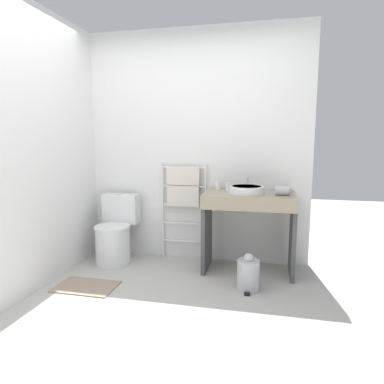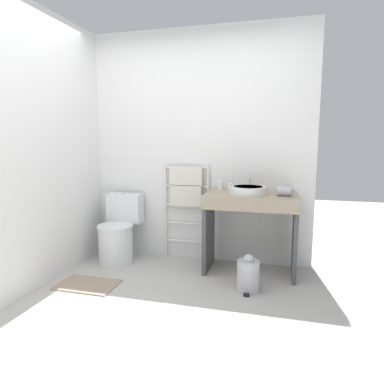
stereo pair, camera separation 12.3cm
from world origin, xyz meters
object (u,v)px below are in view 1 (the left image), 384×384
cup_near_wall (218,185)px  hair_dryer (283,191)px  toilet (115,234)px  towel_radiator (183,193)px  cup_near_edge (229,186)px  sink_basin (246,190)px  trash_bin (248,274)px

cup_near_wall → hair_dryer: bearing=-19.9°
toilet → hair_dryer: 1.89m
toilet → towel_radiator: 0.90m
cup_near_edge → towel_radiator: bearing=171.5°
sink_basin → cup_near_edge: bearing=138.2°
toilet → hair_dryer: hair_dryer is taller
towel_radiator → hair_dryer: size_ratio=6.02×
hair_dryer → towel_radiator: bearing=165.3°
cup_near_edge → hair_dryer: 0.59m
cup_near_wall → hair_dryer: 0.72m
cup_near_edge → cup_near_wall: bearing=161.7°
toilet → cup_near_edge: cup_near_edge is taller
towel_radiator → sink_basin: (0.72, -0.26, 0.09)m
toilet → cup_near_wall: 1.28m
towel_radiator → hair_dryer: (1.07, -0.28, 0.10)m
sink_basin → hair_dryer: hair_dryer is taller
cup_near_wall → trash_bin: 1.04m
sink_basin → hair_dryer: size_ratio=1.94×
sink_basin → hair_dryer: (0.36, -0.03, 0.00)m
towel_radiator → sink_basin: towel_radiator is taller
towel_radiator → cup_near_wall: towel_radiator is taller
sink_basin → cup_near_wall: bearing=145.6°
towel_radiator → hair_dryer: bearing=-14.7°
toilet → hair_dryer: bearing=-0.9°
trash_bin → cup_near_edge: bearing=113.3°
towel_radiator → trash_bin: 1.21m
hair_dryer → trash_bin: bearing=-126.0°
sink_basin → cup_near_edge: 0.27m
cup_near_wall → trash_bin: cup_near_wall is taller
cup_near_edge → trash_bin: size_ratio=0.25×
toilet → sink_basin: size_ratio=2.12×
toilet → sink_basin: (1.45, -0.00, 0.55)m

